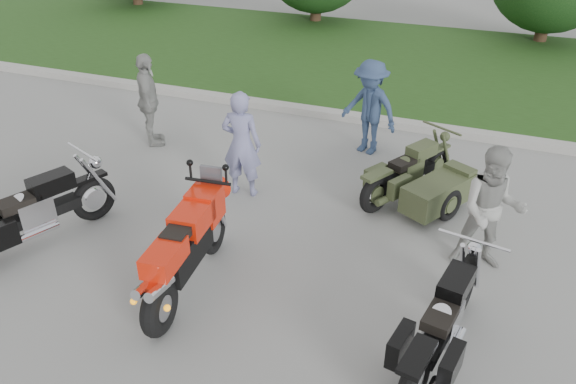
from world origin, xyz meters
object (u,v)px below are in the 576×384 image
(sportbike_red, at_px, (185,248))
(cruiser_right, at_px, (440,329))
(person_back, at_px, (149,101))
(person_stripe, at_px, (242,144))
(person_grey, at_px, (491,210))
(person_denim, at_px, (370,108))
(cruiser_sidecar, at_px, (424,185))
(cruiser_left, at_px, (27,217))

(sportbike_red, distance_m, cruiser_right, 3.06)
(sportbike_red, xyz_separation_m, person_back, (-2.79, 3.51, 0.24))
(person_stripe, xyz_separation_m, person_grey, (3.76, -0.58, -0.01))
(person_stripe, height_order, person_denim, person_stripe)
(sportbike_red, bearing_deg, person_back, 122.82)
(cruiser_right, bearing_deg, person_stripe, 154.63)
(person_denim, relative_size, person_back, 0.99)
(sportbike_red, xyz_separation_m, person_denim, (1.09, 4.66, 0.23))
(cruiser_right, height_order, person_grey, person_grey)
(person_grey, bearing_deg, person_denim, 120.84)
(cruiser_sidecar, bearing_deg, cruiser_left, -119.64)
(cruiser_right, xyz_separation_m, person_grey, (0.31, 1.93, 0.40))
(cruiser_sidecar, height_order, person_grey, person_grey)
(person_stripe, bearing_deg, cruiser_sidecar, -173.83)
(cruiser_left, distance_m, person_back, 3.51)
(sportbike_red, distance_m, person_stripe, 2.48)
(cruiser_left, bearing_deg, person_denim, 75.21)
(cruiser_sidecar, height_order, person_stripe, person_stripe)
(cruiser_sidecar, bearing_deg, cruiser_right, -49.06)
(cruiser_right, relative_size, cruiser_sidecar, 1.14)
(person_grey, bearing_deg, cruiser_right, -107.34)
(sportbike_red, xyz_separation_m, cruiser_sidecar, (2.37, 3.04, -0.25))
(cruiser_right, distance_m, person_denim, 5.14)
(person_stripe, height_order, person_grey, person_stripe)
(cruiser_left, distance_m, person_grey, 6.15)
(person_stripe, distance_m, person_denim, 2.67)
(sportbike_red, xyz_separation_m, cruiser_left, (-2.50, 0.03, -0.15))
(cruiser_right, height_order, person_stripe, person_stripe)
(cruiser_left, distance_m, person_denim, 5.87)
(cruiser_sidecar, relative_size, person_back, 1.14)
(person_denim, distance_m, person_back, 4.05)
(person_stripe, relative_size, person_grey, 1.01)
(person_grey, bearing_deg, person_back, 156.74)
(sportbike_red, height_order, person_back, person_back)
(cruiser_left, distance_m, cruiser_right, 5.55)
(sportbike_red, height_order, person_grey, person_grey)
(cruiser_left, relative_size, cruiser_right, 1.02)
(cruiser_right, distance_m, person_back, 6.87)
(person_grey, height_order, person_denim, person_denim)
(sportbike_red, height_order, person_stripe, person_stripe)
(cruiser_left, height_order, cruiser_sidecar, cruiser_left)
(sportbike_red, height_order, person_denim, person_denim)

